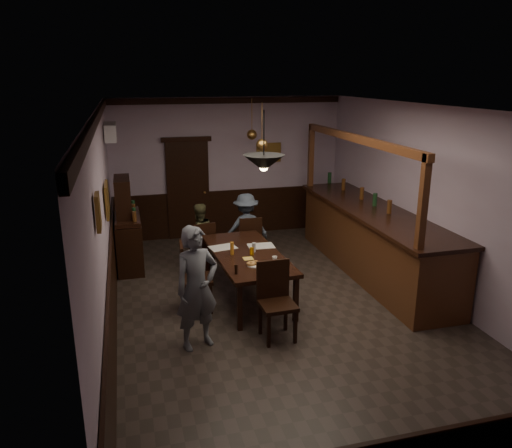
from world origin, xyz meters
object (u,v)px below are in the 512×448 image
object	(u,v)px
chair_far_left	(203,245)
soda_can	(252,251)
bar_counter	(372,239)
pendant_iron	(264,163)
pendant_brass_mid	(262,145)
dining_table	(247,257)
chair_near	(276,297)
chair_side	(191,274)
person_seated_left	(199,235)
chair_far_right	(250,239)
coffee_cup	(275,259)
person_standing	(197,288)
sideboard	(128,232)
pendant_brass_far	(252,135)
person_seated_right	(246,228)

from	to	relation	value
chair_far_left	soda_can	distance (m)	1.50
bar_counter	pendant_iron	bearing A→B (deg)	-152.38
bar_counter	pendant_brass_mid	xyz separation A→B (m)	(-1.89, 0.56, 1.67)
dining_table	chair_far_left	world-z (taller)	chair_far_left
pendant_iron	chair_near	bearing A→B (deg)	-86.77
soda_can	chair_side	bearing A→B (deg)	-172.74
dining_table	person_seated_left	xyz separation A→B (m)	(-0.53, 1.52, -0.08)
dining_table	soda_can	xyz separation A→B (m)	(0.05, -0.11, 0.12)
chair_side	person_seated_left	size ratio (longest dim) A/B	0.88
chair_far_left	chair_far_right	bearing A→B (deg)	171.63
coffee_cup	pendant_iron	bearing A→B (deg)	-133.15
chair_far_left	pendant_iron	distance (m)	2.78
person_standing	sideboard	distance (m)	3.27
pendant_brass_far	chair_side	bearing A→B (deg)	-121.29
pendant_iron	pendant_brass_mid	size ratio (longest dim) A/B	1.00
dining_table	pendant_brass_far	bearing A→B (deg)	73.79
bar_counter	pendant_iron	world-z (taller)	pendant_iron
pendant_iron	person_seated_left	bearing A→B (deg)	103.89
dining_table	pendant_iron	distance (m)	1.81
person_seated_right	bar_counter	bearing A→B (deg)	147.86
dining_table	pendant_brass_mid	xyz separation A→B (m)	(0.52, 1.00, 1.61)
chair_near	chair_far_left	bearing A→B (deg)	100.75
chair_far_left	chair_far_right	size ratio (longest dim) A/B	0.97
dining_table	chair_far_left	xyz separation A→B (m)	(-0.51, 1.25, -0.17)
chair_far_right	sideboard	distance (m)	2.24
chair_far_right	chair_near	bearing A→B (deg)	87.43
bar_counter	pendant_brass_far	world-z (taller)	pendant_brass_far
dining_table	chair_near	bearing A→B (deg)	-86.88
dining_table	coffee_cup	distance (m)	0.59
chair_far_left	soda_can	xyz separation A→B (m)	(0.56, -1.36, 0.30)
chair_side	pendant_iron	xyz separation A→B (m)	(0.97, -0.56, 1.72)
chair_side	pendant_brass_mid	bearing A→B (deg)	-44.66
coffee_cup	pendant_brass_far	xyz separation A→B (m)	(0.41, 2.95, 1.50)
chair_near	person_seated_right	distance (m)	2.90
dining_table	bar_counter	xyz separation A→B (m)	(2.41, 0.44, -0.06)
person_seated_right	pendant_brass_far	world-z (taller)	pendant_brass_far
dining_table	pendant_brass_far	size ratio (longest dim) A/B	2.78
chair_near	pendant_brass_mid	xyz separation A→B (m)	(0.44, 2.31, 1.72)
person_seated_left	chair_near	bearing A→B (deg)	81.42
dining_table	pendant_iron	world-z (taller)	pendant_iron
coffee_cup	soda_can	world-z (taller)	soda_can
pendant_brass_far	person_seated_right	bearing A→B (deg)	-111.37
soda_can	sideboard	world-z (taller)	sideboard
chair_far_left	sideboard	world-z (taller)	sideboard
bar_counter	sideboard	bearing A→B (deg)	161.38
chair_near	pendant_iron	bearing A→B (deg)	91.26
chair_side	sideboard	distance (m)	2.27
sideboard	chair_far_right	bearing A→B (deg)	-14.54
coffee_cup	pendant_brass_mid	bearing A→B (deg)	78.91
chair_near	soda_can	xyz separation A→B (m)	(-0.02, 1.20, 0.23)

